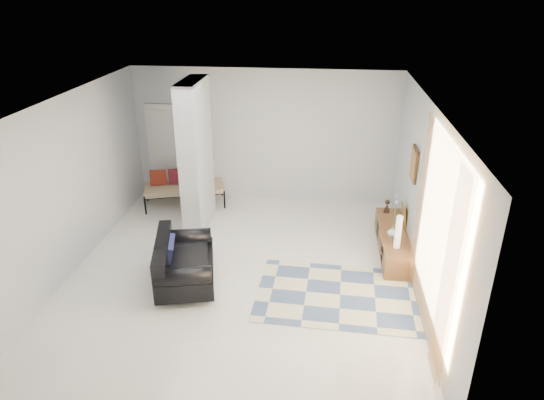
# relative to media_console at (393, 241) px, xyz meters

# --- Properties ---
(floor) EXTENTS (6.00, 6.00, 0.00)m
(floor) POSITION_rel_media_console_xyz_m (-2.52, -0.94, -0.20)
(floor) COLOR silver
(floor) RESTS_ON ground
(ceiling) EXTENTS (6.00, 6.00, 0.00)m
(ceiling) POSITION_rel_media_console_xyz_m (-2.52, -0.94, 2.60)
(ceiling) COLOR white
(ceiling) RESTS_ON wall_back
(wall_back) EXTENTS (6.00, 0.00, 6.00)m
(wall_back) POSITION_rel_media_console_xyz_m (-2.52, 2.06, 1.20)
(wall_back) COLOR silver
(wall_back) RESTS_ON ground
(wall_front) EXTENTS (6.00, 0.00, 6.00)m
(wall_front) POSITION_rel_media_console_xyz_m (-2.52, -3.94, 1.20)
(wall_front) COLOR silver
(wall_front) RESTS_ON ground
(wall_left) EXTENTS (0.00, 6.00, 6.00)m
(wall_left) POSITION_rel_media_console_xyz_m (-5.27, -0.94, 1.20)
(wall_left) COLOR silver
(wall_left) RESTS_ON ground
(wall_right) EXTENTS (0.00, 6.00, 6.00)m
(wall_right) POSITION_rel_media_console_xyz_m (0.23, -0.94, 1.20)
(wall_right) COLOR silver
(wall_right) RESTS_ON ground
(partition_column) EXTENTS (0.35, 1.20, 2.80)m
(partition_column) POSITION_rel_media_console_xyz_m (-3.62, 0.66, 1.20)
(partition_column) COLOR #AEB2B5
(partition_column) RESTS_ON floor
(hallway_door) EXTENTS (0.85, 0.06, 2.04)m
(hallway_door) POSITION_rel_media_console_xyz_m (-4.62, 2.02, 0.82)
(hallway_door) COLOR silver
(hallway_door) RESTS_ON floor
(curtain) EXTENTS (0.00, 2.55, 2.55)m
(curtain) POSITION_rel_media_console_xyz_m (0.15, -2.09, 1.25)
(curtain) COLOR orange
(curtain) RESTS_ON wall_right
(wall_art) EXTENTS (0.04, 0.45, 0.55)m
(wall_art) POSITION_rel_media_console_xyz_m (0.20, -0.00, 1.45)
(wall_art) COLOR #3B2510
(wall_art) RESTS_ON wall_right
(media_console) EXTENTS (0.45, 1.92, 0.80)m
(media_console) POSITION_rel_media_console_xyz_m (0.00, 0.00, 0.00)
(media_console) COLOR brown
(media_console) RESTS_ON floor
(loveseat) EXTENTS (1.17, 1.62, 0.76)m
(loveseat) POSITION_rel_media_console_xyz_m (-3.40, -1.36, 0.16)
(loveseat) COLOR silver
(loveseat) RESTS_ON floor
(daybed) EXTENTS (1.77, 1.14, 0.77)m
(daybed) POSITION_rel_media_console_xyz_m (-4.20, 1.53, 0.22)
(daybed) COLOR black
(daybed) RESTS_ON floor
(area_rug) EXTENTS (2.58, 1.77, 0.01)m
(area_rug) POSITION_rel_media_console_xyz_m (-0.92, -1.43, -0.20)
(area_rug) COLOR beige
(area_rug) RESTS_ON floor
(cylinder_lamp) EXTENTS (0.10, 0.10, 0.56)m
(cylinder_lamp) POSITION_rel_media_console_xyz_m (-0.02, -0.55, 0.48)
(cylinder_lamp) COLOR beige
(cylinder_lamp) RESTS_ON media_console
(bronze_figurine) EXTENTS (0.13, 0.13, 0.25)m
(bronze_figurine) POSITION_rel_media_console_xyz_m (-0.05, 0.76, 0.32)
(bronze_figurine) COLOR black
(bronze_figurine) RESTS_ON media_console
(vase) EXTENTS (0.19, 0.19, 0.18)m
(vase) POSITION_rel_media_console_xyz_m (-0.05, -0.18, 0.28)
(vase) COLOR white
(vase) RESTS_ON media_console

